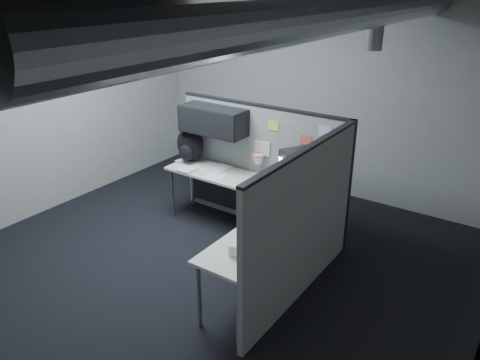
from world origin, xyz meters
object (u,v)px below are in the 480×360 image
Objects in this scene: monitor at (305,173)px; backpack at (190,145)px; keyboard at (256,200)px; phone at (255,238)px; desk at (250,201)px.

backpack is (-1.78, 0.07, -0.03)m from monitor.
phone reaches higher than keyboard.
phone is at bearing -54.57° from keyboard.
monitor is 1.28× the size of backpack.
backpack is (-1.25, 0.37, 0.35)m from desk.
phone is at bearing -98.59° from monitor.
keyboard is (0.19, -0.17, 0.13)m from desk.
keyboard is at bearing -19.43° from backpack.
desk is 0.73m from monitor.
desk is 1.14m from phone.
backpack is at bearing 163.25° from desk.
monitor is at bearing 98.37° from phone.
phone reaches higher than desk.
backpack is (-1.91, 1.29, 0.20)m from phone.
desk is 0.29m from keyboard.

